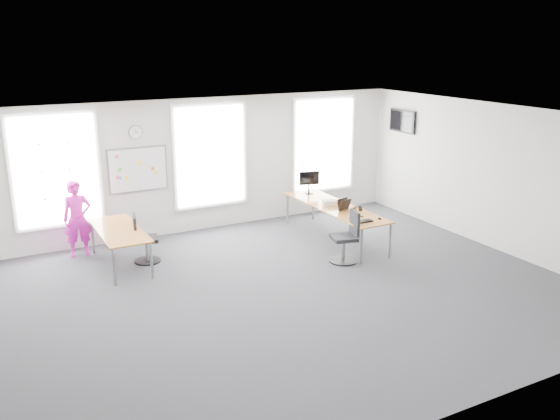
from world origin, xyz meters
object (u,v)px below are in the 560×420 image
desk_right (335,208)px  monitor (309,180)px  chair_left (143,242)px  headphones (357,209)px  person (77,219)px  chair_right (347,240)px  desk_left (119,232)px  keyboard (362,222)px

desk_right → monitor: monitor is taller
desk_right → chair_left: size_ratio=3.19×
desk_right → chair_left: (-4.06, 0.60, -0.28)m
headphones → person: bearing=173.3°
person → chair_right: bearing=-28.7°
chair_right → chair_left: chair_right is taller
chair_left → chair_right: bearing=-105.9°
desk_right → monitor: size_ratio=5.81×
desk_right → headphones: 0.61m
desk_left → headphones: headphones is taller
headphones → monitor: size_ratio=0.37×
chair_right → headphones: chair_right is taller
monitor → desk_left: bearing=-160.0°
desk_left → person: bearing=122.9°
chair_right → chair_left: bearing=-103.9°
desk_left → keyboard: 4.72m
desk_left → chair_right: size_ratio=1.93×
person → keyboard: person is taller
desk_left → keyboard: (4.33, -1.88, 0.10)m
desk_left → desk_right: bearing=-8.2°
chair_right → headphones: 1.03m
desk_left → person: person is taller
desk_left → keyboard: bearing=-23.5°
chair_right → desk_right: bearing=170.7°
person → keyboard: bearing=-26.7°
desk_left → person: (-0.60, 0.93, 0.11)m
desk_right → keyboard: (-0.17, -1.23, 0.06)m
desk_right → desk_left: size_ratio=1.55×
chair_right → monitor: bearing=-179.7°
desk_right → chair_right: chair_right is taller
person → headphones: 5.70m
desk_right → desk_left: bearing=171.8°
keyboard → headphones: bearing=60.1°
chair_left → monitor: monitor is taller
keyboard → monitor: bearing=82.6°
desk_left → chair_left: (0.44, -0.05, -0.24)m
chair_left → desk_right: bearing=-86.7°
chair_right → keyboard: (0.36, 0.01, 0.31)m
person → monitor: person is taller
chair_right → person: 5.38m
desk_left → headphones: bearing=-14.7°
chair_left → person: 1.47m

